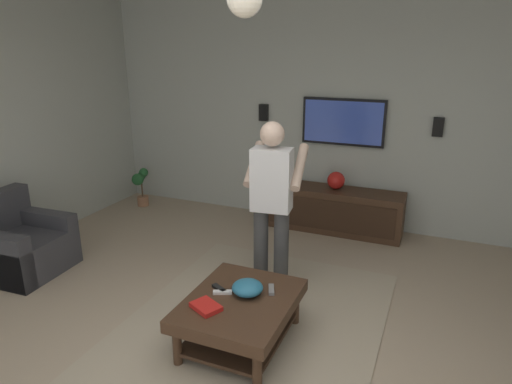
# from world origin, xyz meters

# --- Properties ---
(ground_plane) EXTENTS (7.98, 7.98, 0.00)m
(ground_plane) POSITION_xyz_m (0.00, 0.00, 0.00)
(ground_plane) COLOR tan
(wall_back_tv) EXTENTS (0.10, 6.85, 2.87)m
(wall_back_tv) POSITION_xyz_m (3.21, 0.00, 1.44)
(wall_back_tv) COLOR #B2B7AD
(wall_back_tv) RESTS_ON ground
(area_rug) EXTENTS (2.78, 2.08, 0.01)m
(area_rug) POSITION_xyz_m (0.50, 0.18, 0.01)
(area_rug) COLOR tan
(area_rug) RESTS_ON ground
(armchair) EXTENTS (0.84, 0.85, 0.82)m
(armchair) POSITION_xyz_m (0.53, 2.82, 0.28)
(armchair) COLOR #38383D
(armchair) RESTS_ON ground
(coffee_table) EXTENTS (1.00, 0.80, 0.40)m
(coffee_table) POSITION_xyz_m (0.30, 0.18, 0.30)
(coffee_table) COLOR #422B1C
(coffee_table) RESTS_ON ground
(media_console) EXTENTS (0.45, 1.70, 0.55)m
(media_console) POSITION_xyz_m (2.87, 0.05, 0.28)
(media_console) COLOR #422B1C
(media_console) RESTS_ON ground
(tv) EXTENTS (0.05, 1.03, 0.58)m
(tv) POSITION_xyz_m (3.12, 0.05, 1.36)
(tv) COLOR black
(person_standing) EXTENTS (0.58, 0.58, 1.64)m
(person_standing) POSITION_xyz_m (1.21, 0.27, 0.93)
(person_standing) COLOR #3F3F3F
(person_standing) RESTS_ON ground
(potted_plant_short) EXTENTS (0.26, 0.19, 0.56)m
(potted_plant_short) POSITION_xyz_m (2.70, 2.88, 0.33)
(potted_plant_short) COLOR #9E6B4C
(potted_plant_short) RESTS_ON ground
(bowl) EXTENTS (0.25, 0.25, 0.11)m
(bowl) POSITION_xyz_m (0.39, 0.16, 0.46)
(bowl) COLOR teal
(bowl) RESTS_ON coffee_table
(remote_white) EXTENTS (0.10, 0.15, 0.02)m
(remote_white) POSITION_xyz_m (0.32, 0.34, 0.41)
(remote_white) COLOR white
(remote_white) RESTS_ON coffee_table
(remote_black) EXTENTS (0.11, 0.15, 0.02)m
(remote_black) POSITION_xyz_m (0.36, 0.39, 0.41)
(remote_black) COLOR black
(remote_black) RESTS_ON coffee_table
(remote_grey) EXTENTS (0.16, 0.10, 0.02)m
(remote_grey) POSITION_xyz_m (0.51, -0.00, 0.41)
(remote_grey) COLOR slate
(remote_grey) RESTS_ON coffee_table
(book) EXTENTS (0.24, 0.27, 0.04)m
(book) POSITION_xyz_m (0.08, 0.36, 0.42)
(book) COLOR red
(book) RESTS_ON coffee_table
(vase_round) EXTENTS (0.22, 0.22, 0.22)m
(vase_round) POSITION_xyz_m (2.90, 0.05, 0.66)
(vase_round) COLOR red
(vase_round) RESTS_ON media_console
(wall_speaker_left) EXTENTS (0.06, 0.12, 0.22)m
(wall_speaker_left) POSITION_xyz_m (3.13, -1.05, 1.37)
(wall_speaker_left) COLOR black
(wall_speaker_right) EXTENTS (0.06, 0.12, 0.22)m
(wall_speaker_right) POSITION_xyz_m (3.13, 1.12, 1.41)
(wall_speaker_right) COLOR black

